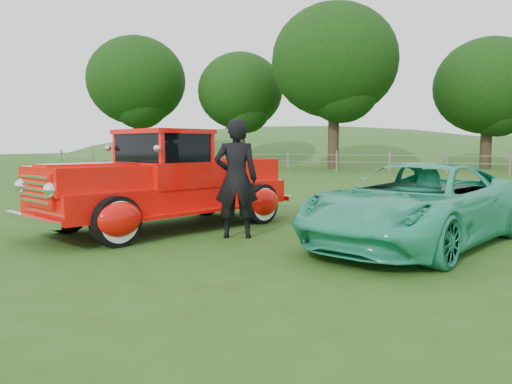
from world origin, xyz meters
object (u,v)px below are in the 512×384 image
at_px(man, 236,179).
at_px(red_pickup, 167,185).
at_px(tree_mid_west, 240,91).
at_px(tree_far_west, 136,81).
at_px(tree_near_west, 335,61).
at_px(teal_sedan, 417,204).
at_px(tree_near_east, 488,86).

bearing_deg(man, red_pickup, -36.77).
bearing_deg(tree_mid_west, red_pickup, -67.45).
relative_size(tree_far_west, tree_near_west, 0.95).
distance_m(tree_near_west, teal_sedan, 25.58).
distance_m(teal_sedan, man, 2.84).
distance_m(tree_far_west, tree_near_west, 16.03).
bearing_deg(tree_near_west, teal_sedan, -72.46).
bearing_deg(man, teal_sedan, 166.65).
xyz_separation_m(tree_near_east, teal_sedan, (-1.52, -27.67, -4.63)).
height_order(tree_near_east, teal_sedan, tree_near_east).
distance_m(tree_far_west, tree_near_east, 25.21).
xyz_separation_m(tree_mid_west, tree_near_west, (8.00, -3.00, 1.25)).
height_order(tree_mid_west, teal_sedan, tree_mid_west).
relative_size(tree_far_west, red_pickup, 1.88).
bearing_deg(teal_sedan, tree_mid_west, 138.94).
bearing_deg(tree_near_east, teal_sedan, -93.14).
bearing_deg(tree_near_east, red_pickup, -101.81).
bearing_deg(tree_far_west, tree_mid_west, 14.04).
height_order(tree_near_west, tree_near_east, tree_near_west).
xyz_separation_m(red_pickup, man, (1.55, -0.33, 0.17)).
relative_size(tree_far_west, man, 5.16).
xyz_separation_m(red_pickup, teal_sedan, (4.31, 0.22, -0.18)).
bearing_deg(teal_sedan, tree_far_west, 152.39).
xyz_separation_m(tree_mid_west, red_pickup, (11.17, -26.89, -4.75)).
height_order(teal_sedan, man, man).
bearing_deg(tree_far_west, tree_near_west, -3.58).
height_order(tree_far_west, tree_near_west, tree_near_west).
relative_size(tree_mid_west, tree_near_west, 0.81).
xyz_separation_m(tree_mid_west, man, (12.72, -27.22, -4.59)).
height_order(tree_far_west, teal_sedan, tree_far_west).
bearing_deg(man, tree_mid_west, -89.65).
bearing_deg(teal_sedan, red_pickup, -158.25).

